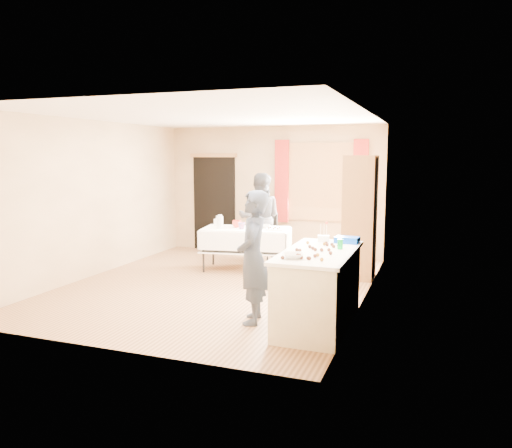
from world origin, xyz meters
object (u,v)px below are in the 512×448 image
at_px(counter, 318,289).
at_px(chair, 265,246).
at_px(party_table, 246,245).
at_px(woman, 260,218).
at_px(cabinet, 360,217).
at_px(girl, 253,257).

relative_size(counter, chair, 1.82).
height_order(counter, party_table, counter).
height_order(party_table, woman, woman).
bearing_deg(party_table, counter, -61.85).
bearing_deg(woman, cabinet, 147.59).
relative_size(cabinet, girl, 1.25).
distance_m(girl, woman, 3.43).
height_order(chair, girl, girl).
xyz_separation_m(party_table, girl, (1.09, -2.57, 0.36)).
height_order(party_table, chair, chair).
bearing_deg(girl, woman, -176.74).
relative_size(counter, party_table, 1.02).
xyz_separation_m(counter, girl, (-0.77, -0.15, 0.35)).
bearing_deg(counter, woman, 120.62).
bearing_deg(chair, woman, -82.57).
distance_m(party_table, girl, 2.82).
bearing_deg(counter, chair, 118.52).
bearing_deg(woman, party_table, 72.52).
height_order(chair, woman, woman).
distance_m(cabinet, counter, 2.60).
bearing_deg(woman, counter, 104.61).
distance_m(cabinet, woman, 2.03).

